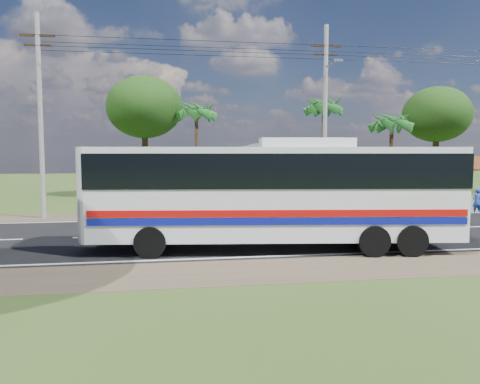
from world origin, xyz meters
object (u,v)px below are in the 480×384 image
at_px(waiting_shed, 457,165).
at_px(motorcycle, 376,203).
at_px(coach_bus, 275,186).
at_px(person, 477,202).

xyz_separation_m(waiting_shed, motorcycle, (-6.28, -1.22, -2.32)).
bearing_deg(coach_bus, waiting_shed, 45.34).
bearing_deg(person, motorcycle, -30.31).
distance_m(motorcycle, person, 5.67).
bearing_deg(person, coach_bus, 32.49).
height_order(motorcycle, person, person).
relative_size(waiting_shed, person, 3.43).
distance_m(waiting_shed, motorcycle, 6.80).
bearing_deg(waiting_shed, coach_bus, -141.91).
distance_m(waiting_shed, person, 5.03).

